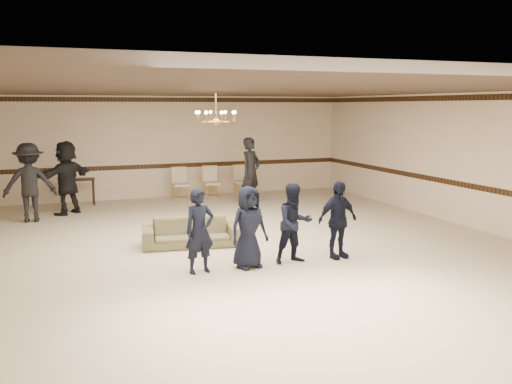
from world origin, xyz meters
The scene contains 16 objects.
room centered at (0.00, 0.00, 1.60)m, with size 12.01×14.01×3.21m.
chair_rail centered at (0.00, 6.99, 1.00)m, with size 12.00×0.02×0.14m, color #392211.
crown_molding centered at (0.00, 6.99, 3.08)m, with size 12.00×0.02×0.14m, color #392211.
chandelier centered at (0.00, 1.00, 2.88)m, with size 0.94×0.94×0.89m, color #BB853C, non-canonical shape.
boy_a centered at (-0.99, -1.29, 0.74)m, with size 0.54×0.36×1.48m, color black.
boy_b centered at (-0.09, -1.29, 0.74)m, with size 0.73×0.47×1.48m, color black.
boy_c centered at (0.81, -1.29, 0.74)m, with size 0.72×0.56×1.48m, color black.
boy_d centered at (1.71, -1.29, 0.74)m, with size 0.87×0.36×1.48m, color black.
settee centered at (-0.68, 0.59, 0.30)m, with size 2.02×0.79×0.59m, color #686145.
adult_left centered at (-3.87, 4.41, 0.99)m, with size 1.28×0.73×1.98m, color black.
adult_mid centered at (-2.97, 5.11, 0.99)m, with size 1.83×0.58×1.98m, color black.
adult_right centered at (2.13, 4.71, 0.99)m, with size 0.72×0.47×1.98m, color black.
banquet_chair_left centered at (0.37, 6.19, 0.50)m, with size 0.48×0.48×1.00m, color beige, non-canonical shape.
banquet_chair_mid centered at (1.37, 6.19, 0.50)m, with size 0.48×0.48×1.00m, color beige, non-canonical shape.
banquet_chair_right centered at (2.37, 6.19, 0.50)m, with size 0.48×0.48×1.00m, color beige, non-canonical shape.
console_table centered at (-2.63, 6.39, 0.40)m, with size 0.94×0.40×0.79m, color black.
Camera 1 is at (-3.34, -10.33, 2.88)m, focal length 38.62 mm.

